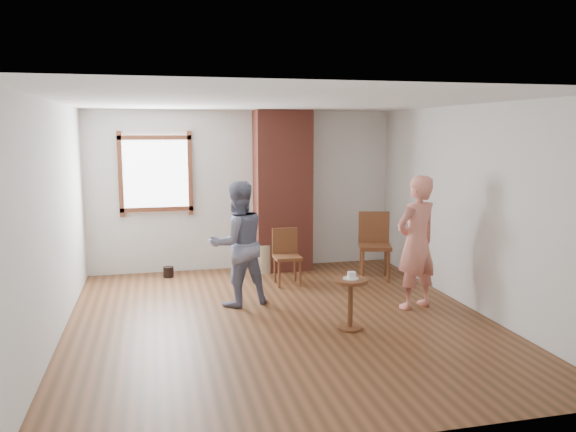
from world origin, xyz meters
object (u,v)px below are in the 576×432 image
(person_pink, at_px, (416,243))
(dining_chair_left, at_px, (286,253))
(side_table, at_px, (350,295))
(stoneware_crock, at_px, (263,258))
(man, at_px, (238,244))
(dining_chair_right, at_px, (374,242))

(person_pink, bearing_deg, dining_chair_left, -67.90)
(dining_chair_left, distance_m, side_table, 2.11)
(stoneware_crock, distance_m, person_pink, 2.86)
(side_table, height_order, person_pink, person_pink)
(dining_chair_left, xyz_separation_m, side_table, (0.26, -2.09, -0.06))
(dining_chair_left, bearing_deg, person_pink, -48.04)
(dining_chair_left, relative_size, man, 0.51)
(stoneware_crock, relative_size, dining_chair_right, 0.45)
(dining_chair_right, height_order, side_table, dining_chair_right)
(stoneware_crock, height_order, dining_chair_right, dining_chair_right)
(side_table, bearing_deg, dining_chair_right, 61.46)
(stoneware_crock, height_order, dining_chair_left, dining_chair_left)
(dining_chair_left, bearing_deg, man, -134.19)
(side_table, xyz_separation_m, person_pink, (1.08, 0.57, 0.46))
(dining_chair_right, relative_size, man, 0.63)
(dining_chair_left, xyz_separation_m, dining_chair_right, (1.40, -0.00, 0.11))
(dining_chair_left, distance_m, person_pink, 2.07)
(dining_chair_right, bearing_deg, side_table, -101.82)
(man, xyz_separation_m, person_pink, (2.20, -0.66, 0.04))
(dining_chair_left, relative_size, person_pink, 0.48)
(dining_chair_left, relative_size, dining_chair_right, 0.81)
(man, height_order, person_pink, person_pink)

